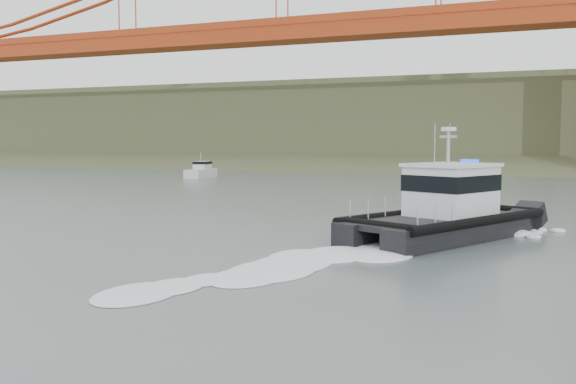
% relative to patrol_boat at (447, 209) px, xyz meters
% --- Properties ---
extents(ground, '(400.00, 400.00, 0.00)m').
position_rel_patrol_boat_xyz_m(ground, '(-5.72, -10.13, -1.46)').
color(ground, '#52625C').
rests_on(ground, ground).
extents(headlands, '(500.00, 105.36, 27.12)m').
position_rel_patrol_boat_xyz_m(headlands, '(-5.72, 115.37, 5.59)').
color(headlands, '#374426').
rests_on(headlands, ground).
extents(patrol_boat, '(9.20, 12.70, 5.83)m').
position_rel_patrol_boat_xyz_m(patrol_boat, '(0.00, 0.00, 0.00)').
color(patrol_boat, black).
rests_on(patrol_boat, ground).
extents(motorboat, '(2.75, 6.55, 3.50)m').
position_rel_patrol_boat_xyz_m(motorboat, '(-38.20, 42.33, -0.59)').
color(motorboat, silver).
rests_on(motorboat, ground).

